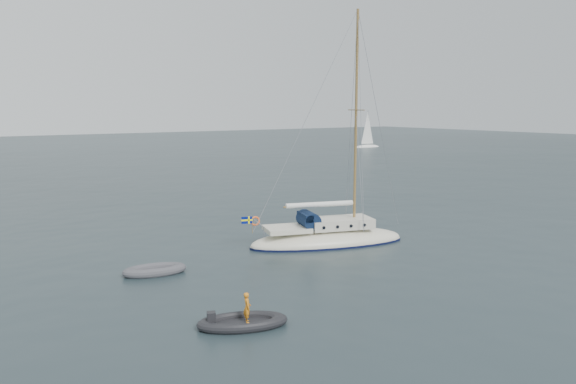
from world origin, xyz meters
TOP-DOWN VIEW (x-y plane):
  - ground at (0.00, 0.00)m, footprint 300.00×300.00m
  - sailboat at (2.99, 1.54)m, footprint 10.09×3.02m
  - dinghy at (-7.88, 1.50)m, footprint 3.13×1.41m
  - rib at (-7.61, -6.77)m, footprint 3.45×1.57m
  - distant_yacht_b at (60.12, 61.19)m, footprint 5.98×3.19m

SIDE VIEW (x-z plane):
  - ground at x=0.00m, z-range 0.00..0.00m
  - dinghy at x=-7.88m, z-range -0.03..0.42m
  - rib at x=-7.61m, z-range -0.46..0.88m
  - sailboat at x=2.99m, z-range -6.10..8.27m
  - distant_yacht_b at x=60.12m, z-range -0.58..7.35m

